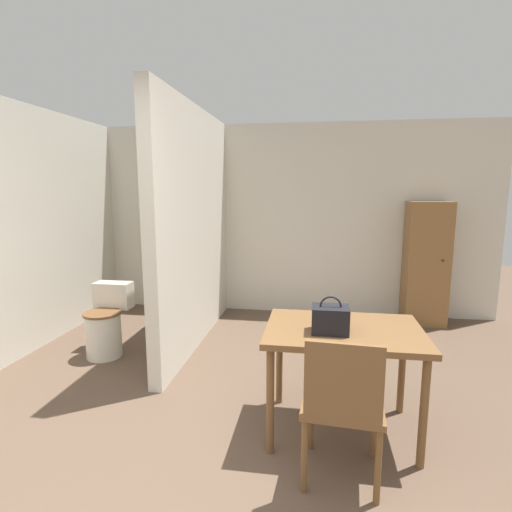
{
  "coord_description": "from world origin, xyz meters",
  "views": [
    {
      "loc": [
        0.53,
        -1.35,
        1.65
      ],
      "look_at": [
        -0.0,
        2.16,
        1.06
      ],
      "focal_mm": 28.0,
      "sensor_mm": 36.0,
      "label": 1
    }
  ],
  "objects_px": {
    "wooden_cabinet": "(426,263)",
    "toilet": "(106,324)",
    "wooden_chair": "(343,402)",
    "handbag": "(330,319)",
    "dining_table": "(343,341)"
  },
  "relations": [
    {
      "from": "wooden_chair",
      "to": "handbag",
      "type": "distance_m",
      "value": 0.54
    },
    {
      "from": "wooden_chair",
      "to": "wooden_cabinet",
      "type": "relative_size",
      "value": 0.59
    },
    {
      "from": "dining_table",
      "to": "wooden_chair",
      "type": "height_order",
      "value": "wooden_chair"
    },
    {
      "from": "wooden_chair",
      "to": "toilet",
      "type": "xyz_separation_m",
      "value": [
        -2.24,
        1.49,
        -0.18
      ]
    },
    {
      "from": "wooden_chair",
      "to": "wooden_cabinet",
      "type": "distance_m",
      "value": 3.22
    },
    {
      "from": "wooden_chair",
      "to": "wooden_cabinet",
      "type": "xyz_separation_m",
      "value": [
        1.17,
        2.99,
        0.26
      ]
    },
    {
      "from": "wooden_cabinet",
      "to": "wooden_chair",
      "type": "bearing_deg",
      "value": -111.44
    },
    {
      "from": "wooden_chair",
      "to": "handbag",
      "type": "xyz_separation_m",
      "value": [
        -0.06,
        0.41,
        0.34
      ]
    },
    {
      "from": "dining_table",
      "to": "handbag",
      "type": "height_order",
      "value": "handbag"
    },
    {
      "from": "dining_table",
      "to": "wooden_cabinet",
      "type": "distance_m",
      "value": 2.73
    },
    {
      "from": "handbag",
      "to": "wooden_cabinet",
      "type": "distance_m",
      "value": 2.86
    },
    {
      "from": "toilet",
      "to": "handbag",
      "type": "distance_m",
      "value": 2.48
    },
    {
      "from": "wooden_cabinet",
      "to": "toilet",
      "type": "bearing_deg",
      "value": -156.3
    },
    {
      "from": "wooden_chair",
      "to": "wooden_cabinet",
      "type": "bearing_deg",
      "value": 73.08
    },
    {
      "from": "wooden_cabinet",
      "to": "dining_table",
      "type": "bearing_deg",
      "value": -114.74
    }
  ]
}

